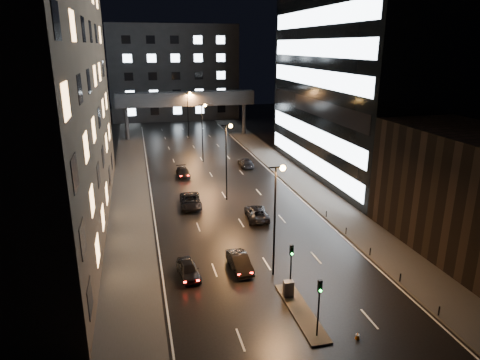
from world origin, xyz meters
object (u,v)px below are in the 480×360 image
Objects in this scene: car_toward_a at (257,213)px; utility_cabinet at (288,288)px; car_toward_b at (246,163)px; car_away_d at (183,172)px; car_away_b at (240,262)px; car_away_a at (188,269)px; car_away_c at (191,201)px.

utility_cabinet is (-2.06, -16.64, 0.09)m from car_toward_a.
car_toward_b is 3.83× the size of utility_cabinet.
car_toward_a is at bearing -72.15° from car_away_d.
car_away_a is at bearing 178.65° from car_away_b.
car_toward_a is 3.93× the size of utility_cabinet.
car_away_d is 36.10m from utility_cabinet.
car_toward_b is at bearing 71.65° from car_away_b.
utility_cabinet reaches higher than car_away_d.
car_away_c is 20.01m from car_toward_b.
car_toward_b is (4.38, 22.19, 0.01)m from car_toward_a.
car_away_b reaches higher than car_toward_a.
car_toward_b is at bearing 61.77° from car_away_a.
utility_cabinet is at bearing -65.63° from car_away_b.
car_toward_a is at bearing 63.84° from car_away_b.
car_away_d is (3.01, 30.59, -0.03)m from car_away_a.
car_away_a is 0.81× the size of car_toward_b.
utility_cabinet is (-6.44, -38.83, 0.08)m from car_toward_b.
utility_cabinet is (2.77, -5.37, 0.09)m from car_away_b.
car_away_d is 0.91× the size of car_toward_b.
car_away_d is (-1.70, 30.46, -0.06)m from car_away_b.
utility_cabinet is (7.49, -5.23, 0.12)m from car_away_a.
utility_cabinet reaches higher than car_away_b.
utility_cabinet is (4.47, -35.83, 0.14)m from car_away_d.
car_toward_b is at bearing -95.37° from car_toward_a.
car_away_a is 17.38m from car_away_c.
car_away_b is at bearing -79.37° from car_away_c.
car_away_c is at bearing -33.48° from car_toward_a.
car_away_c is at bearing 58.28° from car_toward_b.
car_toward_b is at bearing 14.43° from car_away_d.
car_toward_b is (9.21, 33.46, 0.01)m from car_away_b.
car_away_c reaches higher than utility_cabinet.
car_away_d is at bearing 100.37° from utility_cabinet.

